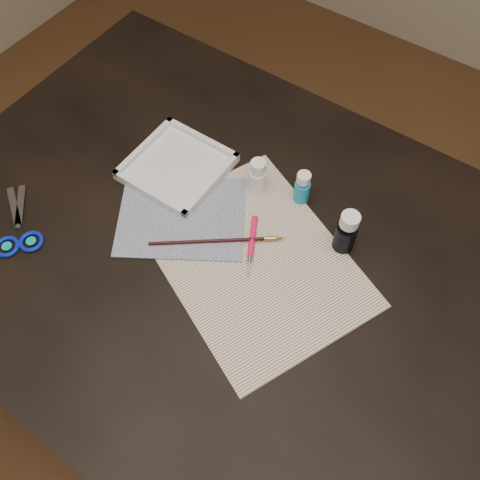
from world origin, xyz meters
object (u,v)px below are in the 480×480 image
Objects in this scene: paint_bottle_white at (258,176)px; paint_bottle_cyan at (302,187)px; palette_tray at (177,166)px; canvas at (182,216)px; paint_bottle_navy at (346,232)px; scissors at (14,221)px; paper at (254,260)px.

paint_bottle_cyan is at bearing 18.75° from paint_bottle_white.
paint_bottle_cyan is at bearing 17.92° from palette_tray.
palette_tray is (-0.08, 0.09, 0.01)m from canvas.
paint_bottle_navy reaches higher than paint_bottle_cyan.
paint_bottle_cyan reaches higher than palette_tray.
paint_bottle_white is 0.48m from scissors.
paint_bottle_white is 0.85× the size of paint_bottle_navy.
palette_tray is at bearing -88.93° from scissors.
paper is at bearing -0.19° from canvas.
paint_bottle_white reaches higher than paper.
paint_bottle_cyan is (-0.00, 0.17, 0.04)m from paper.
paint_bottle_white is (-0.09, 0.14, 0.04)m from paper.
paint_bottle_navy is at bearing 45.57° from paper.
paint_bottle_navy is (0.21, -0.02, 0.01)m from paint_bottle_white.
paint_bottle_white is 1.09× the size of paint_bottle_cyan.
paint_bottle_white is 0.21m from paint_bottle_navy.
scissors is 0.99× the size of palette_tray.
paper is at bearing -19.70° from palette_tray.
paper is 0.27m from palette_tray.
paint_bottle_cyan is at bearing 45.28° from canvas.
palette_tray is at bearing 160.30° from paper.
canvas is at bearing -120.60° from paint_bottle_white.
paint_bottle_white reaches higher than paint_bottle_cyan.
paint_bottle_cyan is at bearing 91.03° from paper.
palette_tray is (-0.37, -0.03, -0.04)m from paint_bottle_navy.
paint_bottle_navy is (0.29, 0.12, 0.05)m from canvas.
paint_bottle_navy reaches higher than paper.
scissors is at bearing -156.04° from paper.
paper is 0.18m from paint_bottle_cyan.
paint_bottle_cyan is (0.09, 0.03, -0.00)m from paint_bottle_white.
scissors is (-0.34, -0.33, -0.04)m from paint_bottle_white.
paint_bottle_cyan is 0.56m from scissors.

